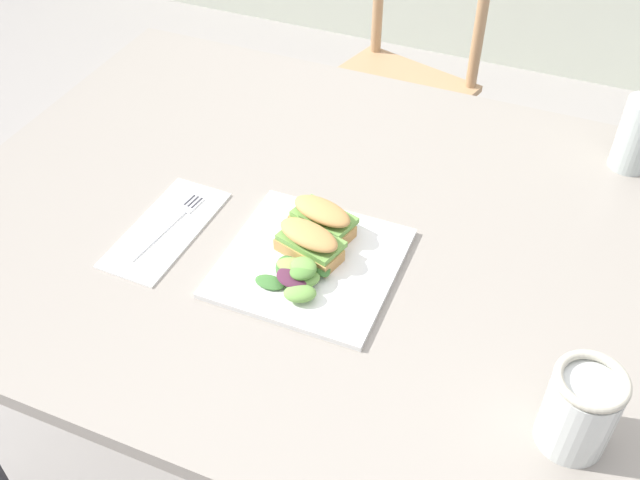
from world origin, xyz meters
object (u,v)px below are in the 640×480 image
at_px(sandwich_half_back, 322,218).
at_px(plate_lunch, 310,262).
at_px(dining_table, 304,264).
at_px(sandwich_half_front, 309,242).
at_px(fork_on_napkin, 172,222).
at_px(bottle_cold_brew, 637,136).
at_px(chair_wooden_far, 396,87).
at_px(mason_jar_iced_tea, 579,412).

bearing_deg(sandwich_half_back, plate_lunch, -82.70).
distance_m(dining_table, sandwich_half_front, 0.19).
relative_size(plate_lunch, sandwich_half_front, 2.29).
distance_m(dining_table, sandwich_half_back, 0.16).
bearing_deg(dining_table, fork_on_napkin, -152.84).
relative_size(dining_table, sandwich_half_back, 10.57).
bearing_deg(fork_on_napkin, dining_table, 27.16).
relative_size(dining_table, bottle_cold_brew, 6.40).
bearing_deg(chair_wooden_far, dining_table, -82.74).
distance_m(fork_on_napkin, mason_jar_iced_tea, 0.71).
height_order(dining_table, fork_on_napkin, fork_on_napkin).
distance_m(dining_table, bottle_cold_brew, 0.65).
xyz_separation_m(chair_wooden_far, bottle_cold_brew, (0.62, -0.57, 0.36)).
bearing_deg(chair_wooden_far, sandwich_half_back, -80.16).
height_order(sandwich_half_back, mason_jar_iced_tea, mason_jar_iced_tea).
distance_m(plate_lunch, mason_jar_iced_tea, 0.47).
xyz_separation_m(sandwich_half_back, fork_on_napkin, (-0.25, -0.07, -0.03)).
xyz_separation_m(sandwich_half_front, bottle_cold_brew, (0.45, 0.46, 0.03)).
height_order(dining_table, chair_wooden_far, chair_wooden_far).
xyz_separation_m(plate_lunch, sandwich_half_back, (-0.01, 0.07, 0.03)).
height_order(sandwich_half_front, fork_on_napkin, sandwich_half_front).
bearing_deg(bottle_cold_brew, sandwich_half_front, -134.47).
height_order(plate_lunch, mason_jar_iced_tea, mason_jar_iced_tea).
xyz_separation_m(dining_table, mason_jar_iced_tea, (0.49, -0.27, 0.17)).
bearing_deg(sandwich_half_front, sandwich_half_back, 92.40).
height_order(plate_lunch, sandwich_half_front, sandwich_half_front).
height_order(dining_table, bottle_cold_brew, bottle_cold_brew).
bearing_deg(fork_on_napkin, sandwich_half_back, 16.28).
xyz_separation_m(fork_on_napkin, bottle_cold_brew, (0.70, 0.47, 0.06)).
distance_m(plate_lunch, bottle_cold_brew, 0.65).
bearing_deg(sandwich_half_front, chair_wooden_far, 99.41).
bearing_deg(bottle_cold_brew, plate_lunch, -133.34).
xyz_separation_m(fork_on_napkin, mason_jar_iced_tea, (0.69, -0.16, 0.05)).
relative_size(fork_on_napkin, mason_jar_iced_tea, 1.45).
bearing_deg(chair_wooden_far, plate_lunch, -80.34).
relative_size(dining_table, sandwich_half_front, 10.57).
xyz_separation_m(plate_lunch, bottle_cold_brew, (0.45, 0.47, 0.06)).
relative_size(sandwich_half_back, mason_jar_iced_tea, 0.93).
distance_m(plate_lunch, sandwich_half_front, 0.04).
height_order(sandwich_half_front, sandwich_half_back, same).
relative_size(chair_wooden_far, sandwich_half_front, 7.31).
distance_m(dining_table, fork_on_napkin, 0.25).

